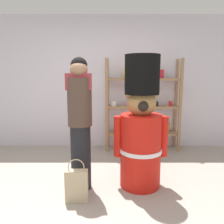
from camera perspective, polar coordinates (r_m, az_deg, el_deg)
name	(u,v)px	position (r m, az deg, el deg)	size (l,w,h in m)	color
ground_plane	(93,205)	(2.75, -5.01, -22.63)	(6.40, 6.40, 0.00)	#9E9389
back_wall	(102,83)	(4.53, -2.70, 7.42)	(6.40, 0.12, 2.60)	silver
merchandise_shelf	(143,105)	(4.38, 8.04, 1.74)	(1.44, 0.35, 1.77)	#93704C
teddy_bear_guard	(142,129)	(2.90, 7.68, -4.31)	(0.70, 0.55, 1.71)	red
person_shopper	(81,121)	(2.81, -7.92, -2.25)	(0.32, 0.30, 1.68)	black
shopping_bag	(78,185)	(2.74, -8.80, -18.02)	(0.26, 0.10, 0.52)	#C1AD89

